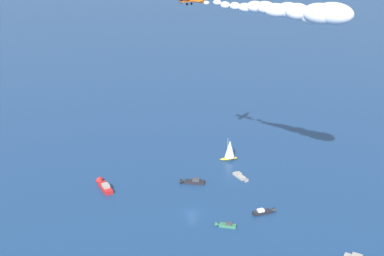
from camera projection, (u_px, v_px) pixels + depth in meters
The scene contains 8 objects.
ground_plane at pixel (192, 213), 149.37m from camera, with size 2000.00×2000.00×0.00m, color navy.
motorboat_near_centre at pixel (104, 186), 163.03m from camera, with size 4.51×9.74×2.74m.
motorboat_far_port at pixel (241, 177), 169.08m from camera, with size 2.79×6.74×1.90m.
motorboat_far_stbd at pixel (225, 225), 142.85m from camera, with size 4.59×5.46×1.66m.
sailboat_inshore at pixel (230, 150), 180.90m from camera, with size 6.40×4.66×8.10m.
motorboat_ahead at pixel (191, 182), 165.86m from camera, with size 6.71×7.08×2.25m.
motorboat_mid_cluster at pixel (265, 212), 149.21m from camera, with size 6.81×4.04×1.93m.
smoke_trail_lead at pixel (303, 12), 110.45m from camera, with size 10.98×36.55×5.41m.
Camera 1 is at (-84.32, -98.30, 78.26)m, focal length 49.25 mm.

